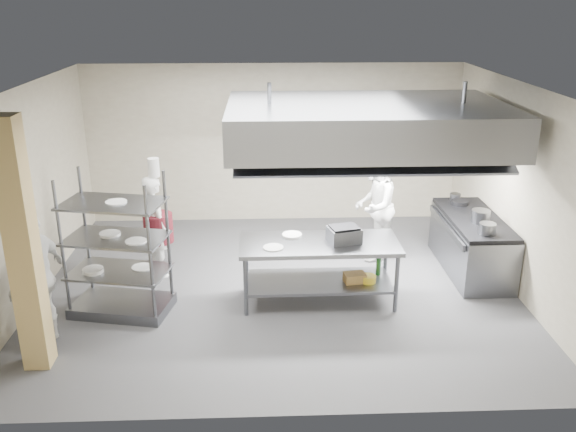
{
  "coord_description": "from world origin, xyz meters",
  "views": [
    {
      "loc": [
        -0.2,
        -8.28,
        4.17
      ],
      "look_at": [
        0.16,
        0.2,
        1.07
      ],
      "focal_mm": 38.0,
      "sensor_mm": 36.0,
      "label": 1
    }
  ],
  "objects_px": {
    "chef_plating": "(37,278)",
    "stockpot": "(481,216)",
    "pass_rack": "(117,246)",
    "chef_line": "(374,206)",
    "chef_head": "(156,226)",
    "griddle": "(344,235)",
    "cooking_range": "(471,245)",
    "island": "(319,272)"
  },
  "relations": [
    {
      "from": "pass_rack",
      "to": "stockpot",
      "type": "bearing_deg",
      "value": 21.37
    },
    {
      "from": "chef_head",
      "to": "griddle",
      "type": "height_order",
      "value": "chef_head"
    },
    {
      "from": "pass_rack",
      "to": "chef_line",
      "type": "distance_m",
      "value": 4.15
    },
    {
      "from": "pass_rack",
      "to": "cooking_range",
      "type": "height_order",
      "value": "pass_rack"
    },
    {
      "from": "island",
      "to": "chef_line",
      "type": "bearing_deg",
      "value": 55.03
    },
    {
      "from": "cooking_range",
      "to": "chef_line",
      "type": "relative_size",
      "value": 1.1
    },
    {
      "from": "cooking_range",
      "to": "chef_plating",
      "type": "relative_size",
      "value": 1.11
    },
    {
      "from": "chef_plating",
      "to": "chef_head",
      "type": "bearing_deg",
      "value": 162.9
    },
    {
      "from": "chef_head",
      "to": "chef_line",
      "type": "distance_m",
      "value": 3.51
    },
    {
      "from": "chef_line",
      "to": "chef_head",
      "type": "bearing_deg",
      "value": -60.02
    },
    {
      "from": "pass_rack",
      "to": "chef_line",
      "type": "height_order",
      "value": "pass_rack"
    },
    {
      "from": "chef_head",
      "to": "chef_line",
      "type": "xyz_separation_m",
      "value": [
        3.47,
        0.5,
        0.1
      ]
    },
    {
      "from": "griddle",
      "to": "cooking_range",
      "type": "bearing_deg",
      "value": 9.4
    },
    {
      "from": "chef_line",
      "to": "chef_plating",
      "type": "relative_size",
      "value": 1.02
    },
    {
      "from": "pass_rack",
      "to": "cooking_range",
      "type": "distance_m",
      "value": 5.42
    },
    {
      "from": "island",
      "to": "cooking_range",
      "type": "relative_size",
      "value": 1.11
    },
    {
      "from": "stockpot",
      "to": "chef_head",
      "type": "bearing_deg",
      "value": 176.74
    },
    {
      "from": "chef_plating",
      "to": "stockpot",
      "type": "height_order",
      "value": "chef_plating"
    },
    {
      "from": "pass_rack",
      "to": "griddle",
      "type": "distance_m",
      "value": 3.11
    },
    {
      "from": "island",
      "to": "cooking_range",
      "type": "bearing_deg",
      "value": 20.06
    },
    {
      "from": "chef_head",
      "to": "chef_line",
      "type": "relative_size",
      "value": 0.88
    },
    {
      "from": "cooking_range",
      "to": "stockpot",
      "type": "distance_m",
      "value": 0.62
    },
    {
      "from": "chef_plating",
      "to": "stockpot",
      "type": "xyz_separation_m",
      "value": [
        6.09,
        1.67,
        0.1
      ]
    },
    {
      "from": "cooking_range",
      "to": "stockpot",
      "type": "height_order",
      "value": "stockpot"
    },
    {
      "from": "chef_head",
      "to": "cooking_range",
      "type": "bearing_deg",
      "value": -119.91
    },
    {
      "from": "island",
      "to": "griddle",
      "type": "xyz_separation_m",
      "value": [
        0.34,
        -0.01,
        0.56
      ]
    },
    {
      "from": "cooking_range",
      "to": "griddle",
      "type": "relative_size",
      "value": 4.68
    },
    {
      "from": "cooking_range",
      "to": "griddle",
      "type": "xyz_separation_m",
      "value": [
        -2.17,
        -0.95,
        0.59
      ]
    },
    {
      "from": "pass_rack",
      "to": "griddle",
      "type": "bearing_deg",
      "value": 14.99
    },
    {
      "from": "island",
      "to": "stockpot",
      "type": "height_order",
      "value": "stockpot"
    },
    {
      "from": "island",
      "to": "cooking_range",
      "type": "distance_m",
      "value": 2.68
    },
    {
      "from": "pass_rack",
      "to": "chef_plating",
      "type": "height_order",
      "value": "pass_rack"
    },
    {
      "from": "pass_rack",
      "to": "chef_line",
      "type": "xyz_separation_m",
      "value": [
        3.79,
        1.69,
        -0.07
      ]
    },
    {
      "from": "pass_rack",
      "to": "griddle",
      "type": "relative_size",
      "value": 4.6
    },
    {
      "from": "pass_rack",
      "to": "chef_line",
      "type": "bearing_deg",
      "value": 35.7
    },
    {
      "from": "island",
      "to": "griddle",
      "type": "height_order",
      "value": "griddle"
    },
    {
      "from": "chef_plating",
      "to": "chef_line",
      "type": "bearing_deg",
      "value": 131.03
    },
    {
      "from": "pass_rack",
      "to": "stockpot",
      "type": "distance_m",
      "value": 5.36
    },
    {
      "from": "chef_line",
      "to": "pass_rack",
      "type": "bearing_deg",
      "value": -44.23
    },
    {
      "from": "cooking_range",
      "to": "chef_plating",
      "type": "bearing_deg",
      "value": -162.64
    },
    {
      "from": "chef_head",
      "to": "chef_plating",
      "type": "xyz_separation_m",
      "value": [
        -1.13,
        -1.96,
        0.09
      ]
    },
    {
      "from": "griddle",
      "to": "island",
      "type": "bearing_deg",
      "value": 163.82
    }
  ]
}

